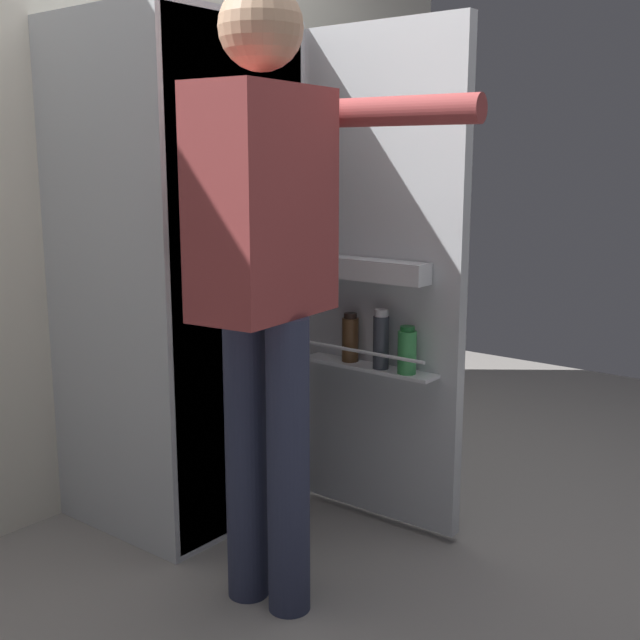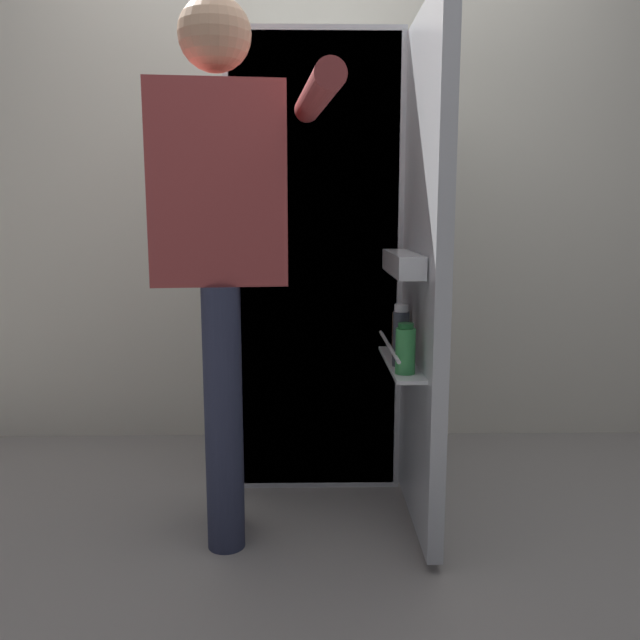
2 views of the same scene
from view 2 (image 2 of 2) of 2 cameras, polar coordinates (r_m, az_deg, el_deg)
ground_plane at (r=2.43m, az=-0.34°, el=-16.86°), size 5.71×5.71×0.00m
kitchen_wall at (r=3.10m, az=-0.59°, el=12.40°), size 4.40×0.10×2.47m
refrigerator at (r=2.69m, az=0.04°, el=4.94°), size 0.70×1.25×1.73m
person at (r=2.07m, az=-8.49°, el=8.01°), size 0.59×0.71×1.71m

